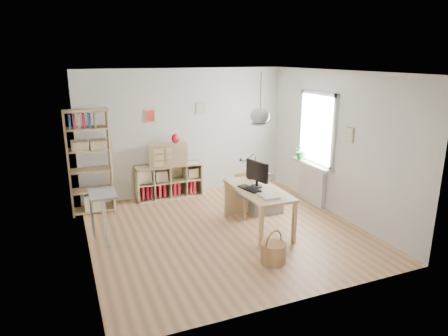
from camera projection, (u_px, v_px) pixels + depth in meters
name	position (u px, v px, depth m)	size (l,w,h in m)	color
ground	(225.00, 231.00, 6.95)	(4.50, 4.50, 0.00)	tan
room_shell	(260.00, 116.00, 6.48)	(4.50, 4.50, 4.50)	white
window_unit	(317.00, 129.00, 7.88)	(0.07, 1.16, 1.46)	white
radiator	(312.00, 184.00, 8.18)	(0.10, 0.80, 0.80)	silver
windowsill	(312.00, 164.00, 8.05)	(0.22, 1.20, 0.06)	silver
desk	(258.00, 194.00, 6.84)	(0.70, 1.50, 0.75)	tan
cube_shelf	(168.00, 184.00, 8.55)	(1.40, 0.38, 0.72)	tan
tall_bookshelf	(89.00, 158.00, 7.51)	(0.80, 0.38, 2.00)	tan
side_table	(99.00, 204.00, 6.34)	(0.40, 0.55, 0.85)	gray
chair	(247.00, 192.00, 7.56)	(0.41, 0.41, 0.81)	gray
wicker_basket	(273.00, 252.00, 5.85)	(0.37, 0.37, 0.51)	olive
storage_chest	(263.00, 200.00, 7.81)	(0.65, 0.74, 0.68)	#BBBAB6
monitor	(257.00, 173.00, 6.85)	(0.21, 0.52, 0.45)	black
keyboard	(249.00, 189.00, 6.78)	(0.17, 0.46, 0.02)	black
task_lamp	(247.00, 164.00, 7.33)	(0.38, 0.14, 0.41)	black
yarn_ball	(250.00, 176.00, 7.31)	(0.15, 0.15, 0.15)	#540B16
paper_tray	(268.00, 196.00, 6.42)	(0.26, 0.33, 0.03)	silver
drawer_chest	(168.00, 155.00, 8.35)	(0.80, 0.36, 0.46)	tan
red_vase	(175.00, 138.00, 8.32)	(0.17, 0.17, 0.20)	maroon
potted_plant	(302.00, 151.00, 8.30)	(0.32, 0.28, 0.35)	#266728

